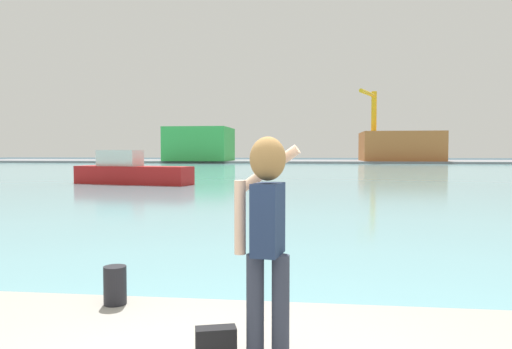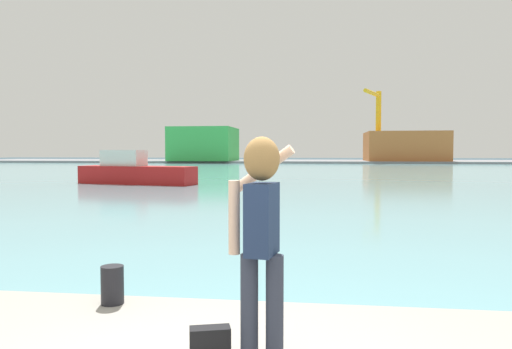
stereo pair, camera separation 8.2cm
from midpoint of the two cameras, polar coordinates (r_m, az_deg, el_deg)
name	(u,v)px [view 1 (the left image)]	position (r m, az deg, el deg)	size (l,w,h in m)	color
ground_plane	(309,171)	(53.18, 6.28, 0.42)	(220.00, 220.00, 0.00)	#334751
harbor_water	(310,170)	(55.17, 6.30, 0.51)	(140.00, 100.00, 0.02)	#6BA8B2
far_shore_dock	(312,161)	(95.15, 6.58, 1.55)	(140.00, 20.00, 0.40)	gray
person_photographer	(267,223)	(3.77, 0.65, -5.80)	(0.53, 0.56, 1.74)	#2D3342
handbag	(216,342)	(4.04, -5.38, -19.15)	(0.32, 0.14, 0.24)	black
harbor_bollard	(115,285)	(5.48, -16.75, -12.42)	(0.24, 0.24, 0.41)	black
boat_moored	(131,172)	(32.38, -14.67, 0.31)	(8.15, 3.49, 2.20)	#B21919
warehouse_left	(200,144)	(92.95, -6.68, 3.58)	(11.62, 11.80, 6.29)	green
warehouse_right	(400,146)	(94.16, 16.64, 3.20)	(14.20, 12.14, 5.38)	#B26633
port_crane	(372,118)	(92.27, 13.56, 6.49)	(4.03, 8.93, 12.94)	yellow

